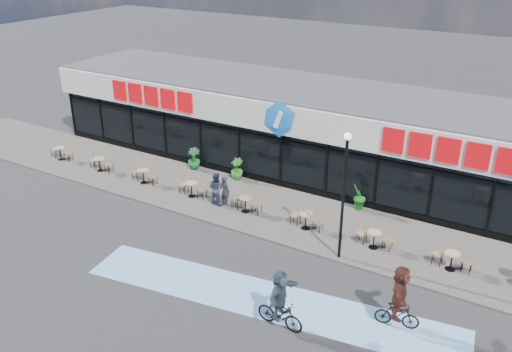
% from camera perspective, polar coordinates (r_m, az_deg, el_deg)
% --- Properties ---
extents(ground, '(120.00, 120.00, 0.00)m').
position_cam_1_polar(ground, '(22.81, -5.82, -7.77)').
color(ground, '#28282B').
rests_on(ground, ground).
extents(sidewalk, '(44.00, 5.00, 0.10)m').
position_cam_1_polar(sidewalk, '(26.03, 0.00, -3.17)').
color(sidewalk, '#605C55').
rests_on(sidewalk, ground).
extents(bike_lane, '(14.17, 4.13, 0.01)m').
position_cam_1_polar(bike_lane, '(19.95, 1.13, -12.88)').
color(bike_lane, '#79AEE5').
rests_on(bike_lane, ground).
extents(building, '(30.60, 6.57, 4.75)m').
position_cam_1_polar(building, '(29.54, 5.40, 4.99)').
color(building, black).
rests_on(building, ground).
extents(lamp_post, '(0.28, 0.28, 5.31)m').
position_cam_1_polar(lamp_post, '(20.81, 9.25, -1.11)').
color(lamp_post, black).
rests_on(lamp_post, sidewalk).
extents(bistro_set_0, '(1.54, 0.62, 0.90)m').
position_cam_1_polar(bistro_set_0, '(33.03, -19.79, 2.44)').
color(bistro_set_0, tan).
rests_on(bistro_set_0, sidewalk).
extents(bistro_set_1, '(1.54, 0.62, 0.90)m').
position_cam_1_polar(bistro_set_1, '(30.81, -16.00, 1.39)').
color(bistro_set_1, tan).
rests_on(bistro_set_1, sidewalk).
extents(bistro_set_2, '(1.54, 0.62, 0.90)m').
position_cam_1_polar(bistro_set_2, '(28.75, -11.66, 0.19)').
color(bistro_set_2, tan).
rests_on(bistro_set_2, sidewalk).
extents(bistro_set_3, '(1.54, 0.62, 0.90)m').
position_cam_1_polar(bistro_set_3, '(26.90, -6.68, -1.19)').
color(bistro_set_3, tan).
rests_on(bistro_set_3, sidewalk).
extents(bistro_set_4, '(1.54, 0.62, 0.90)m').
position_cam_1_polar(bistro_set_4, '(25.29, -1.02, -2.75)').
color(bistro_set_4, tan).
rests_on(bistro_set_4, sidewalk).
extents(bistro_set_5, '(1.54, 0.62, 0.90)m').
position_cam_1_polar(bistro_set_5, '(23.99, 5.36, -4.47)').
color(bistro_set_5, tan).
rests_on(bistro_set_5, sidewalk).
extents(bistro_set_6, '(1.54, 0.62, 0.90)m').
position_cam_1_polar(bistro_set_6, '(23.04, 12.39, -6.29)').
color(bistro_set_6, tan).
rests_on(bistro_set_6, sidewalk).
extents(bistro_set_7, '(1.54, 0.62, 0.90)m').
position_cam_1_polar(bistro_set_7, '(22.48, 19.96, -8.13)').
color(bistro_set_7, tan).
rests_on(bistro_set_7, sidewalk).
extents(potted_plant_left, '(0.93, 0.93, 1.19)m').
position_cam_1_polar(potted_plant_left, '(29.95, -6.55, 1.84)').
color(potted_plant_left, '#185622').
rests_on(potted_plant_left, sidewalk).
extents(potted_plant_mid, '(0.64, 0.64, 1.14)m').
position_cam_1_polar(potted_plant_mid, '(28.53, -2.02, 0.77)').
color(potted_plant_mid, '#276C1F').
rests_on(potted_plant_mid, sidewalk).
extents(potted_plant_right, '(0.61, 0.74, 1.29)m').
position_cam_1_polar(potted_plant_right, '(25.77, 10.79, -2.21)').
color(potted_plant_right, '#1F6D1F').
rests_on(potted_plant_right, sidewalk).
extents(patron_left, '(0.61, 0.47, 1.48)m').
position_cam_1_polar(patron_left, '(25.74, -3.27, -1.57)').
color(patron_left, '#23222B').
rests_on(patron_left, sidewalk).
extents(patron_right, '(0.85, 0.69, 1.64)m').
position_cam_1_polar(patron_right, '(25.84, -4.21, -1.30)').
color(patron_right, '#2C3545').
rests_on(patron_right, sidewalk).
extents(cyclist_a, '(1.73, 1.63, 2.18)m').
position_cam_1_polar(cyclist_a, '(18.20, 2.56, -13.09)').
color(cyclist_a, black).
rests_on(cyclist_a, ground).
extents(cyclist_b, '(1.53, 1.83, 2.34)m').
position_cam_1_polar(cyclist_b, '(18.71, 14.86, -12.23)').
color(cyclist_b, black).
rests_on(cyclist_b, ground).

